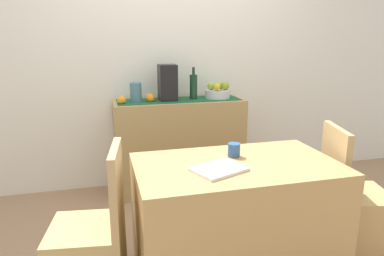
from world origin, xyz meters
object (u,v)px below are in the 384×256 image
object	(u,v)px
ceramic_vase	(136,93)
dining_table	(235,220)
wine_bottle	(194,87)
chair_by_corner	(353,217)
chair_near_window	(91,256)
sideboard_console	(180,145)
coffee_cup	(234,150)
fruit_bowl	(217,94)
open_book	(219,169)
coffee_maker	(168,83)

from	to	relation	value
ceramic_vase	dining_table	xyz separation A→B (m)	(0.44, -1.37, -0.60)
wine_bottle	dining_table	size ratio (longest dim) A/B	0.25
wine_bottle	chair_by_corner	distance (m)	1.74
wine_bottle	chair_near_window	world-z (taller)	wine_bottle
sideboard_console	wine_bottle	size ratio (longest dim) A/B	4.00
sideboard_console	wine_bottle	world-z (taller)	wine_bottle
ceramic_vase	coffee_cup	size ratio (longest dim) A/B	2.08
fruit_bowl	wine_bottle	size ratio (longest dim) A/B	0.79
dining_table	ceramic_vase	bearing A→B (deg)	107.89
fruit_bowl	coffee_cup	world-z (taller)	fruit_bowl
dining_table	open_book	bearing A→B (deg)	-148.04
fruit_bowl	open_book	xyz separation A→B (m)	(-0.48, -1.46, -0.18)
fruit_bowl	chair_near_window	distance (m)	1.94
open_book	fruit_bowl	bearing A→B (deg)	49.46
sideboard_console	fruit_bowl	distance (m)	0.62
wine_bottle	chair_near_window	bearing A→B (deg)	-125.00
sideboard_console	coffee_maker	bearing A→B (deg)	180.00
open_book	coffee_cup	bearing A→B (deg)	28.53
coffee_cup	chair_near_window	world-z (taller)	chair_near_window
wine_bottle	open_book	size ratio (longest dim) A/B	1.09
ceramic_vase	chair_by_corner	world-z (taller)	ceramic_vase
coffee_maker	chair_near_window	world-z (taller)	coffee_maker
sideboard_console	fruit_bowl	world-z (taller)	fruit_bowl
fruit_bowl	open_book	world-z (taller)	fruit_bowl
chair_near_window	coffee_cup	bearing A→B (deg)	7.71
coffee_cup	dining_table	bearing A→B (deg)	-102.16
fruit_bowl	chair_by_corner	xyz separation A→B (m)	(0.53, -1.37, -0.67)
fruit_bowl	chair_by_corner	size ratio (longest dim) A/B	0.27
ceramic_vase	dining_table	distance (m)	1.56
open_book	coffee_cup	distance (m)	0.27
sideboard_console	open_book	xyz separation A→B (m)	(-0.10, -1.46, 0.31)
wine_bottle	dining_table	bearing A→B (deg)	-94.11
fruit_bowl	ceramic_vase	world-z (taller)	ceramic_vase
chair_by_corner	coffee_maker	bearing A→B (deg)	126.54
coffee_maker	chair_by_corner	size ratio (longest dim) A/B	0.37
coffee_maker	chair_by_corner	distance (m)	1.88
sideboard_console	chair_by_corner	size ratio (longest dim) A/B	1.36
ceramic_vase	coffee_cup	bearing A→B (deg)	-69.52
fruit_bowl	coffee_maker	world-z (taller)	coffee_maker
ceramic_vase	chair_near_window	size ratio (longest dim) A/B	0.20
dining_table	open_book	distance (m)	0.42
ceramic_vase	dining_table	world-z (taller)	ceramic_vase
chair_near_window	chair_by_corner	bearing A→B (deg)	0.21
wine_bottle	ceramic_vase	distance (m)	0.54
sideboard_console	chair_near_window	world-z (taller)	chair_near_window
fruit_bowl	ceramic_vase	bearing A→B (deg)	180.00
ceramic_vase	fruit_bowl	bearing A→B (deg)	0.00
sideboard_console	wine_bottle	bearing A→B (deg)	0.00
coffee_maker	ceramic_vase	bearing A→B (deg)	180.00
sideboard_console	fruit_bowl	xyz separation A→B (m)	(0.38, 0.00, 0.49)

